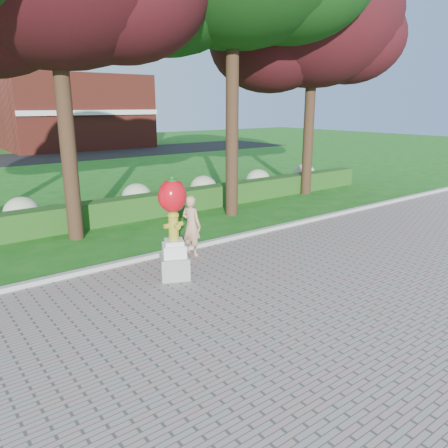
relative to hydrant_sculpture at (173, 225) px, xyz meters
The scene contains 9 objects.
ground 2.37m from the hydrant_sculpture, 49.53° to the right, with size 100.00×100.00×0.00m, color #185A16.
walkway 5.80m from the hydrant_sculpture, 76.79° to the right, with size 40.00×14.00×0.04m, color gray.
curb 2.30m from the hydrant_sculpture, 48.84° to the left, with size 40.00×0.18×0.15m, color #ADADA5.
lawn_hedge 5.70m from the hydrant_sculpture, 76.71° to the left, with size 24.00×0.70×0.80m, color #154A16.
hydrangea_row 6.78m from the hydrant_sculpture, 73.93° to the left, with size 20.10×1.10×0.99m.
building_right 33.84m from the hydrant_sculpture, 74.03° to the left, with size 12.00×8.00×6.40m, color maroon.
tree_far_right 12.33m from the hydrant_sculpture, 27.55° to the left, with size 7.88×6.72×10.21m.
hydrant_sculpture is the anchor object (origin of this frame).
woman 1.65m from the hydrant_sculpture, 42.79° to the left, with size 0.58×0.38×1.58m, color tan.
Camera 1 is at (-6.04, -6.54, 3.84)m, focal length 35.00 mm.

